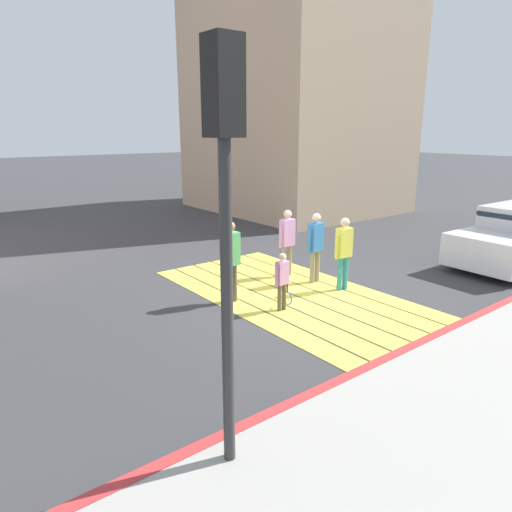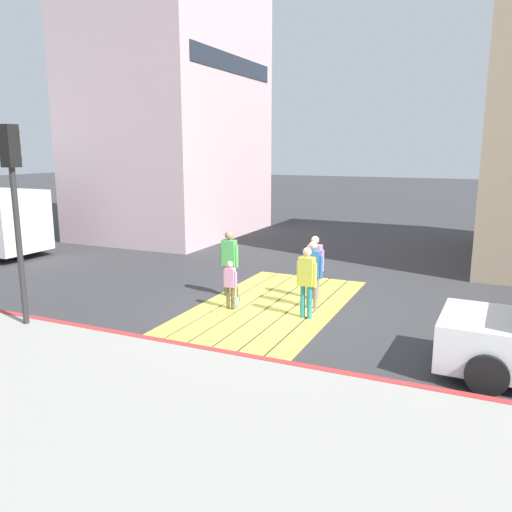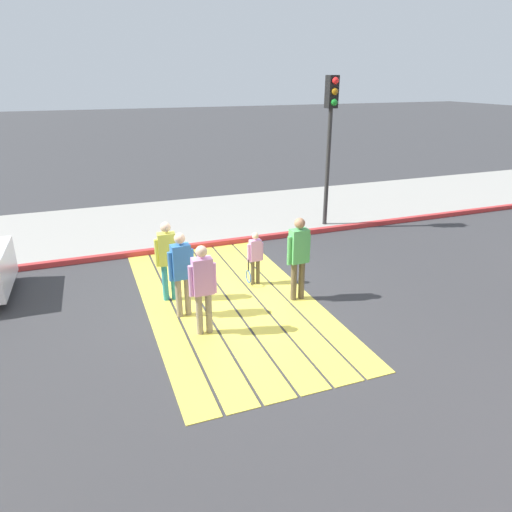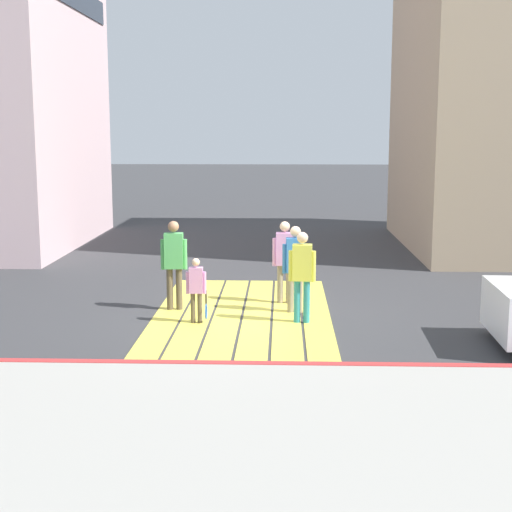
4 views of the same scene
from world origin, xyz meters
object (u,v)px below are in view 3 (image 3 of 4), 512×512
Objects in this scene: traffic_light_corner at (330,122)px; pedestrian_adult_lead at (181,269)px; pedestrian_teen_behind at (299,253)px; pedestrian_adult_side at (168,256)px; pedestrian_child_with_racket at (255,256)px; pedestrian_adult_trailing at (203,284)px.

pedestrian_adult_lead is at bearing -53.04° from traffic_light_corner.
traffic_light_corner is 5.28m from pedestrian_teen_behind.
pedestrian_adult_side is 1.88m from pedestrian_child_with_racket.
pedestrian_adult_trailing is 2.18m from pedestrian_teen_behind.
pedestrian_teen_behind reaches higher than pedestrian_adult_lead.
pedestrian_adult_lead is 0.76m from pedestrian_adult_side.
pedestrian_adult_lead is 0.96× the size of pedestrian_teen_behind.
pedestrian_adult_trailing is 1.39× the size of pedestrian_child_with_racket.
pedestrian_adult_trailing is at bearing -73.32° from pedestrian_teen_behind.
traffic_light_corner is 2.59× the size of pedestrian_adult_lead.
pedestrian_child_with_racket is at bearing 92.97° from pedestrian_adult_side.
pedestrian_adult_trailing is (4.60, -4.90, -2.09)m from traffic_light_corner.
traffic_light_corner is 7.04m from pedestrian_adult_trailing.
traffic_light_corner reaches higher than pedestrian_adult_lead.
pedestrian_adult_lead reaches higher than pedestrian_adult_side.
pedestrian_adult_lead is at bearing -93.37° from pedestrian_teen_behind.
pedestrian_teen_behind is at bearing 69.62° from pedestrian_adult_side.
traffic_light_corner is 2.59× the size of pedestrian_adult_side.
pedestrian_adult_lead is 0.79m from pedestrian_adult_trailing.
pedestrian_adult_trailing is 2.26m from pedestrian_child_with_racket.
pedestrian_adult_lead is at bearing -165.57° from pedestrian_adult_trailing.
pedestrian_adult_lead reaches higher than pedestrian_adult_trailing.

